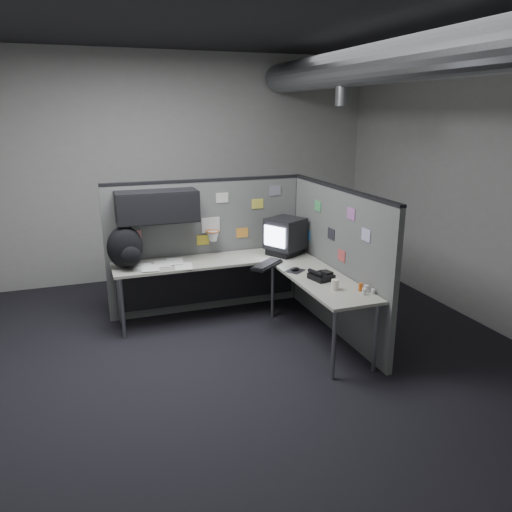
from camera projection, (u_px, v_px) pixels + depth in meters
name	position (u px, v px, depth m)	size (l,w,h in m)	color
room	(303.00, 144.00, 4.76)	(5.62, 5.62, 3.22)	black
partition_back	(195.00, 234.00, 5.93)	(2.44, 0.42, 1.63)	#5C5E5C
partition_right	(336.00, 260.00, 5.49)	(0.07, 2.23, 1.63)	#5C5E5C
desk	(241.00, 274.00, 5.68)	(2.31, 2.11, 0.73)	#A7A697
monitor	(285.00, 236.00, 5.97)	(0.53, 0.53, 0.44)	black
keyboard	(267.00, 265.00, 5.56)	(0.46, 0.43, 0.04)	black
mouse	(295.00, 270.00, 5.40)	(0.25, 0.24, 0.04)	black
phone	(321.00, 276.00, 5.13)	(0.25, 0.26, 0.10)	black
bottles	(365.00, 289.00, 4.76)	(0.13, 0.15, 0.08)	silver
cup	(335.00, 285.00, 4.83)	(0.07, 0.07, 0.10)	white
papers	(163.00, 265.00, 5.59)	(0.67, 0.49, 0.01)	white
backpack	(126.00, 248.00, 5.44)	(0.40, 0.37, 0.47)	black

